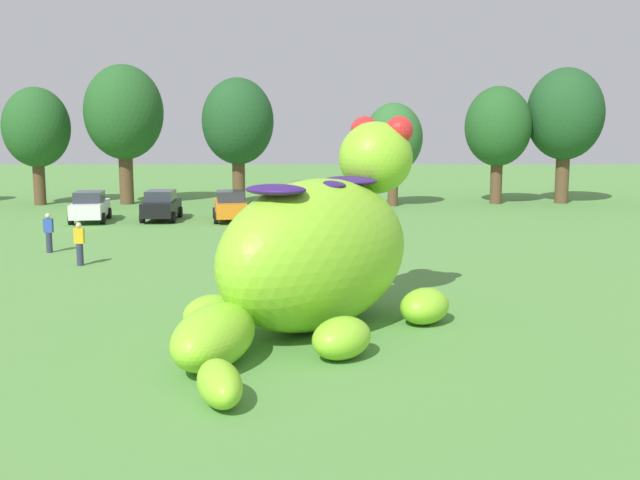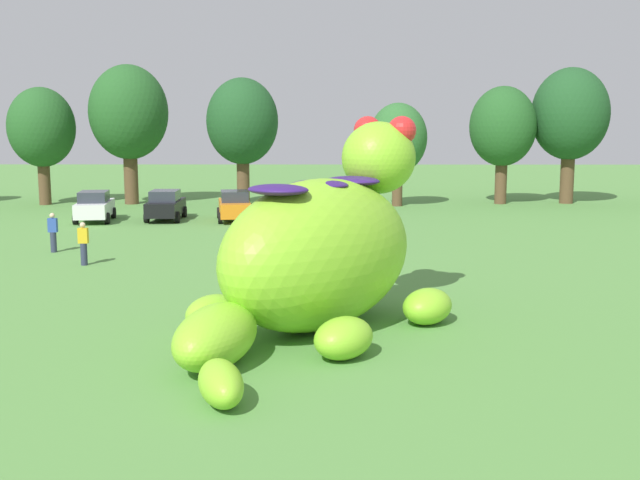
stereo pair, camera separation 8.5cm
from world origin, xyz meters
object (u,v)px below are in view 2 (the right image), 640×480
object	(u,v)px
car_orange	(235,206)
car_white	(95,206)
spectator_mid_field	(53,233)
spectator_near_inflatable	(83,244)
giant_inflatable_creature	(320,252)
car_blue	(307,204)
car_black	(166,205)

from	to	relation	value
car_orange	car_white	bearing A→B (deg)	-177.36
car_white	spectator_mid_field	size ratio (longest dim) A/B	2.51
car_orange	spectator_near_inflatable	bearing A→B (deg)	-107.56
giant_inflatable_creature	car_orange	xyz separation A→B (m)	(-5.03, 22.89, -1.26)
car_orange	car_blue	xyz separation A→B (m)	(4.11, 0.92, 0.00)
car_orange	spectator_mid_field	size ratio (longest dim) A/B	2.53
car_blue	spectator_near_inflatable	xyz separation A→B (m)	(-8.45, -14.64, -0.01)
car_white	car_black	xyz separation A→B (m)	(3.89, 0.62, 0.00)
car_black	spectator_mid_field	distance (m)	11.26
giant_inflatable_creature	car_black	size ratio (longest dim) A/B	2.67
car_white	spectator_near_inflatable	size ratio (longest dim) A/B	2.51
car_black	car_orange	xyz separation A→B (m)	(3.98, -0.25, 0.00)
car_orange	car_blue	distance (m)	4.21
spectator_mid_field	car_orange	bearing A→B (deg)	58.31
car_black	car_orange	distance (m)	3.99
car_orange	car_blue	bearing A→B (deg)	12.67
giant_inflatable_creature	car_white	world-z (taller)	giant_inflatable_creature
car_black	spectator_near_inflatable	bearing A→B (deg)	-91.47
car_orange	spectator_near_inflatable	size ratio (longest dim) A/B	2.53
spectator_near_inflatable	car_orange	bearing A→B (deg)	72.44
car_black	car_blue	bearing A→B (deg)	4.73
car_orange	car_blue	world-z (taller)	same
car_black	spectator_mid_field	xyz separation A→B (m)	(-2.62, -10.95, -0.01)
car_white	car_blue	world-z (taller)	same
car_blue	spectator_mid_field	world-z (taller)	car_blue
car_blue	spectator_near_inflatable	distance (m)	16.91
car_white	giant_inflatable_creature	bearing A→B (deg)	-60.20
car_blue	spectator_mid_field	distance (m)	15.81
car_black	spectator_mid_field	bearing A→B (deg)	-103.46
spectator_mid_field	spectator_near_inflatable	bearing A→B (deg)	-53.21
car_black	car_orange	world-z (taller)	same
spectator_near_inflatable	spectator_mid_field	world-z (taller)	same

